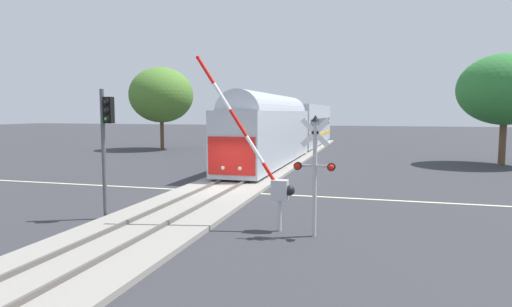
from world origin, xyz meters
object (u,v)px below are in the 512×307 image
(crossing_gate_near, at_px, (270,173))
(maple_right_background, at_px, (505,89))
(pine_left_background, at_px, (161,95))
(traffic_signal_median, at_px, (106,133))
(crossing_signal_mast, at_px, (315,163))
(commuter_train, at_px, (292,126))

(crossing_gate_near, xyz_separation_m, maple_right_background, (13.05, 22.89, 3.83))
(pine_left_background, bearing_deg, traffic_signal_median, -66.29)
(crossing_signal_mast, bearing_deg, crossing_gate_near, 167.00)
(commuter_train, relative_size, crossing_gate_near, 6.50)
(crossing_gate_near, distance_m, pine_left_background, 34.56)
(crossing_signal_mast, height_order, pine_left_background, pine_left_background)
(maple_right_background, bearing_deg, traffic_signal_median, -130.20)
(traffic_signal_median, relative_size, pine_left_background, 0.56)
(pine_left_background, distance_m, maple_right_background, 32.56)
(commuter_train, xyz_separation_m, pine_left_background, (-14.80, 1.87, 3.15))
(pine_left_background, bearing_deg, maple_right_background, -10.11)
(commuter_train, distance_m, maple_right_background, 17.93)
(traffic_signal_median, distance_m, pine_left_background, 31.47)
(crossing_gate_near, height_order, crossing_signal_mast, crossing_gate_near)
(commuter_train, height_order, maple_right_background, maple_right_background)
(commuter_train, relative_size, crossing_signal_mast, 9.84)
(crossing_gate_near, relative_size, maple_right_background, 0.71)
(crossing_gate_near, bearing_deg, maple_right_background, 60.30)
(commuter_train, relative_size, pine_left_background, 4.45)
(crossing_signal_mast, height_order, traffic_signal_median, traffic_signal_median)
(crossing_signal_mast, xyz_separation_m, traffic_signal_median, (-7.99, 0.26, 0.89))
(crossing_gate_near, distance_m, maple_right_background, 26.63)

